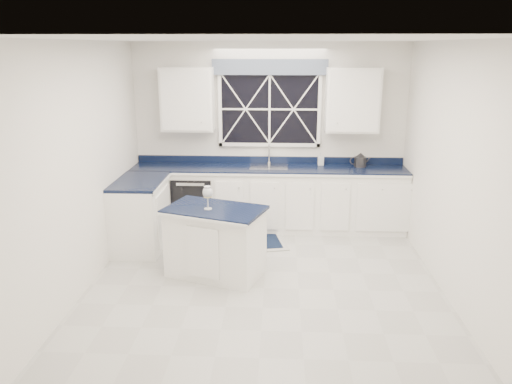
# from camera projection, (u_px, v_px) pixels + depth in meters

# --- Properties ---
(ground) EXTENTS (4.50, 4.50, 0.00)m
(ground) POSITION_uv_depth(u_px,v_px,m) (264.00, 288.00, 5.65)
(ground) COLOR #B1B1AC
(ground) RESTS_ON ground
(back_wall) EXTENTS (4.00, 0.10, 2.70)m
(back_wall) POSITION_uv_depth(u_px,v_px,m) (269.00, 136.00, 7.42)
(back_wall) COLOR silver
(back_wall) RESTS_ON ground
(base_cabinets) EXTENTS (3.99, 1.60, 0.90)m
(base_cabinets) POSITION_uv_depth(u_px,v_px,m) (245.00, 203.00, 7.25)
(base_cabinets) COLOR white
(base_cabinets) RESTS_ON ground
(countertop) EXTENTS (3.98, 0.64, 0.04)m
(countertop) POSITION_uv_depth(u_px,v_px,m) (269.00, 169.00, 7.26)
(countertop) COLOR black
(countertop) RESTS_ON base_cabinets
(dishwasher) EXTENTS (0.60, 0.58, 0.82)m
(dishwasher) POSITION_uv_depth(u_px,v_px,m) (195.00, 201.00, 7.45)
(dishwasher) COLOR black
(dishwasher) RESTS_ON ground
(window) EXTENTS (1.65, 0.09, 1.26)m
(window) POSITION_uv_depth(u_px,v_px,m) (270.00, 104.00, 7.24)
(window) COLOR black
(window) RESTS_ON ground
(upper_cabinets) EXTENTS (3.10, 0.34, 0.90)m
(upper_cabinets) POSITION_uv_depth(u_px,v_px,m) (269.00, 100.00, 7.10)
(upper_cabinets) COLOR white
(upper_cabinets) RESTS_ON ground
(faucet) EXTENTS (0.05, 0.20, 0.30)m
(faucet) POSITION_uv_depth(u_px,v_px,m) (269.00, 154.00, 7.39)
(faucet) COLOR #BCBCBE
(faucet) RESTS_ON countertop
(island) EXTENTS (1.27, 1.00, 0.83)m
(island) POSITION_uv_depth(u_px,v_px,m) (215.00, 241.00, 5.89)
(island) COLOR white
(island) RESTS_ON ground
(rug) EXTENTS (1.47, 1.07, 0.02)m
(rug) POSITION_uv_depth(u_px,v_px,m) (237.00, 242.00, 6.96)
(rug) COLOR #A8A8A3
(rug) RESTS_ON ground
(kettle) EXTENTS (0.29, 0.20, 0.21)m
(kettle) POSITION_uv_depth(u_px,v_px,m) (360.00, 160.00, 7.27)
(kettle) COLOR #2C2C2F
(kettle) RESTS_ON countertop
(wine_glass) EXTENTS (0.12, 0.12, 0.27)m
(wine_glass) POSITION_uv_depth(u_px,v_px,m) (208.00, 193.00, 5.69)
(wine_glass) COLOR silver
(wine_glass) RESTS_ON island
(soap_bottle) EXTENTS (0.09, 0.09, 0.19)m
(soap_bottle) POSITION_uv_depth(u_px,v_px,m) (321.00, 159.00, 7.36)
(soap_bottle) COLOR silver
(soap_bottle) RESTS_ON countertop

